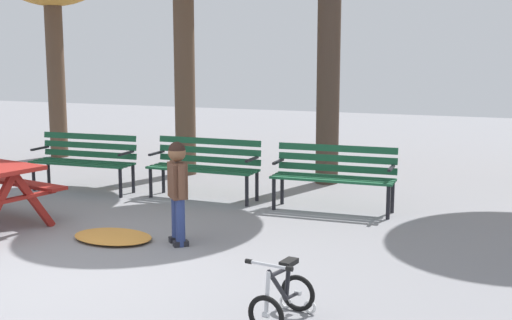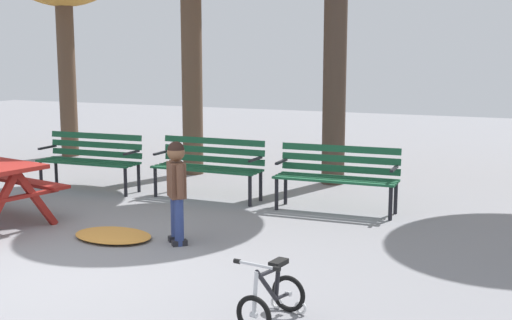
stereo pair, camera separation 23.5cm
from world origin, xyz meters
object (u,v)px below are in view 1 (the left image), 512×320
object	(u,v)px
kids_bicycle	(283,297)
child_standing	(178,184)
park_bench_far_left	(85,157)
park_bench_right	(334,172)
park_bench_left	(205,163)

from	to	relation	value
kids_bicycle	child_standing	bearing A→B (deg)	138.95
child_standing	park_bench_far_left	bearing A→B (deg)	143.86
park_bench_far_left	park_bench_right	distance (m)	3.81
park_bench_left	park_bench_right	world-z (taller)	same
park_bench_far_left	park_bench_left	distance (m)	1.92
park_bench_right	park_bench_far_left	bearing A→B (deg)	-176.65
child_standing	kids_bicycle	xyz separation A→B (m)	(1.78, -1.55, -0.46)
park_bench_far_left	park_bench_left	bearing A→B (deg)	6.67
park_bench_left	child_standing	distance (m)	2.33
child_standing	kids_bicycle	bearing A→B (deg)	-41.05
park_bench_far_left	kids_bicycle	distance (m)	5.70
park_bench_left	park_bench_right	xyz separation A→B (m)	(1.90, -0.00, 0.00)
kids_bicycle	park_bench_left	bearing A→B (deg)	124.48
park_bench_right	park_bench_left	bearing A→B (deg)	179.98
park_bench_right	child_standing	world-z (taller)	child_standing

